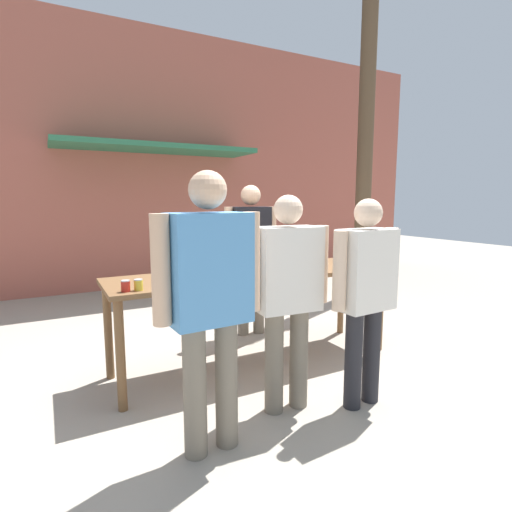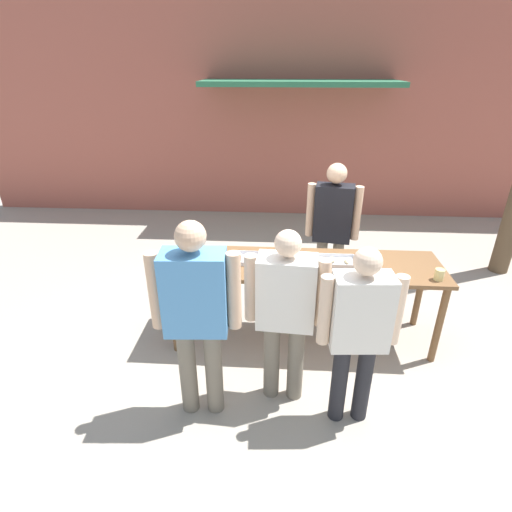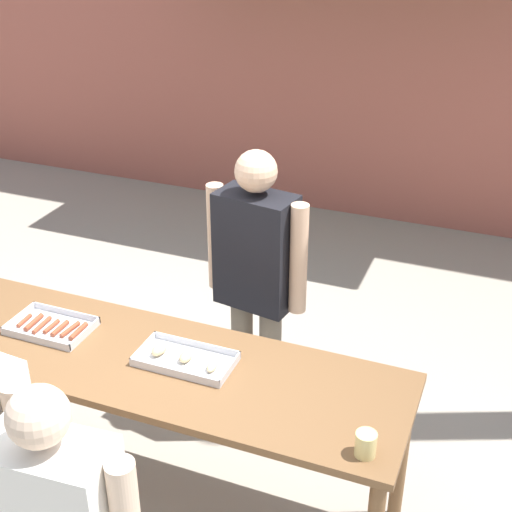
{
  "view_description": "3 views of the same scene",
  "coord_description": "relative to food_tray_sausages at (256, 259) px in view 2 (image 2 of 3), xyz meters",
  "views": [
    {
      "loc": [
        -1.73,
        -3.26,
        1.58
      ],
      "look_at": [
        0.0,
        0.0,
        1.05
      ],
      "focal_mm": 28.0,
      "sensor_mm": 36.0,
      "label": 1
    },
    {
      "loc": [
        -0.26,
        -3.58,
        2.72
      ],
      "look_at": [
        -0.49,
        0.04,
        0.95
      ],
      "focal_mm": 28.0,
      "sensor_mm": 36.0,
      "label": 2
    },
    {
      "loc": [
        1.61,
        -2.42,
        2.94
      ],
      "look_at": [
        0.34,
        0.77,
        1.12
      ],
      "focal_mm": 50.0,
      "sensor_mm": 36.0,
      "label": 3
    }
  ],
  "objects": [
    {
      "name": "food_tray_buns",
      "position": [
        0.75,
        0.0,
        0.0
      ],
      "size": [
        0.47,
        0.25,
        0.06
      ],
      "color": "silver",
      "rests_on": "serving_table"
    },
    {
      "name": "condiment_jar_ketchup",
      "position": [
        -0.65,
        -0.3,
        0.03
      ],
      "size": [
        0.07,
        0.07,
        0.09
      ],
      "color": "gold",
      "rests_on": "serving_table"
    },
    {
      "name": "serving_table",
      "position": [
        0.49,
        -0.04,
        -0.11
      ],
      "size": [
        2.73,
        0.75,
        0.9
      ],
      "color": "brown",
      "rests_on": "ground"
    },
    {
      "name": "food_tray_sausages",
      "position": [
        0.0,
        0.0,
        0.0
      ],
      "size": [
        0.41,
        0.27,
        0.04
      ],
      "color": "silver",
      "rests_on": "serving_table"
    },
    {
      "name": "ground_plane",
      "position": [
        0.49,
        -0.04,
        -0.91
      ],
      "size": [
        24.0,
        24.0,
        0.0
      ],
      "primitive_type": "plane",
      "color": "#A39989"
    },
    {
      "name": "person_customer_with_cup",
      "position": [
        0.84,
        -1.11,
        0.02
      ],
      "size": [
        0.63,
        0.27,
        1.58
      ],
      "rotation": [
        0.0,
        0.0,
        3.21
      ],
      "color": "#232328",
      "rests_on": "ground"
    },
    {
      "name": "building_facade_back",
      "position": [
        0.49,
        3.94,
        1.35
      ],
      "size": [
        12.0,
        1.11,
        4.5
      ],
      "color": "#A85647",
      "rests_on": "ground"
    },
    {
      "name": "person_customer_waiting_in_line",
      "position": [
        0.29,
        -0.9,
        0.03
      ],
      "size": [
        0.67,
        0.29,
        1.6
      ],
      "rotation": [
        0.0,
        0.0,
        3.07
      ],
      "color": "#756B5B",
      "rests_on": "ground"
    },
    {
      "name": "condiment_jar_mustard",
      "position": [
        -0.74,
        -0.3,
        0.03
      ],
      "size": [
        0.07,
        0.07,
        0.09
      ],
      "color": "#B22319",
      "rests_on": "serving_table"
    },
    {
      "name": "person_server_behind_table",
      "position": [
        0.84,
        0.74,
        0.12
      ],
      "size": [
        0.61,
        0.3,
        1.73
      ],
      "rotation": [
        0.0,
        0.0,
        -0.16
      ],
      "color": "#756B5B",
      "rests_on": "ground"
    },
    {
      "name": "beer_cup",
      "position": [
        1.71,
        -0.29,
        0.04
      ],
      "size": [
        0.09,
        0.09,
        0.11
      ],
      "color": "#DBC67A",
      "rests_on": "serving_table"
    },
    {
      "name": "person_customer_holding_hotdog",
      "position": [
        -0.39,
        -1.1,
        0.12
      ],
      "size": [
        0.69,
        0.29,
        1.74
      ],
      "rotation": [
        0.0,
        0.0,
        3.2
      ],
      "color": "#756B5B",
      "rests_on": "ground"
    }
  ]
}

